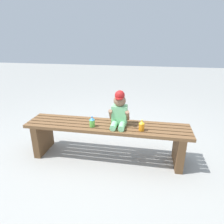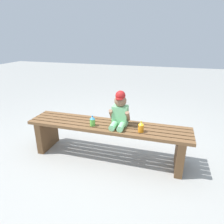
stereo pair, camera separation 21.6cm
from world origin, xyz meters
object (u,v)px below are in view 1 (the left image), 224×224
at_px(child_figure, 119,111).
at_px(sippy_cup_right, 142,126).
at_px(sippy_cup_left, 92,122).
at_px(park_bench, 107,135).

relative_size(child_figure, sippy_cup_right, 3.26).
distance_m(child_figure, sippy_cup_left, 0.33).
relative_size(child_figure, sippy_cup_left, 3.26).
bearing_deg(child_figure, sippy_cup_left, -161.26).
bearing_deg(park_bench, child_figure, 7.25).
bearing_deg(sippy_cup_left, sippy_cup_right, 0.00).
height_order(park_bench, child_figure, child_figure).
distance_m(park_bench, child_figure, 0.34).
bearing_deg(sippy_cup_left, child_figure, 18.74).
height_order(child_figure, sippy_cup_left, child_figure).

